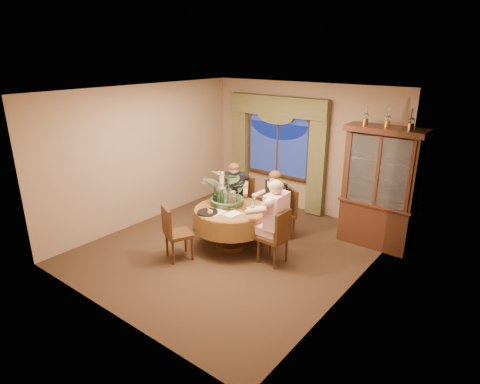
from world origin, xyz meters
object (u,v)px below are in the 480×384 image
Objects in this scene: oil_lamp_left at (366,115)px; oil_lamp_center at (388,117)px; china_cabinet at (379,188)px; olive_bowl at (231,208)px; oil_lamp_right at (412,119)px; stoneware_vase at (232,199)px; chair_back at (243,203)px; wine_bottle_0 at (226,194)px; chair_front_left at (179,233)px; wine_bottle_1 at (219,193)px; wine_bottle_2 at (225,196)px; dining_table at (231,227)px; wine_bottle_4 at (215,196)px; chair_back_right at (282,214)px; person_pink at (276,222)px; chair_right at (273,236)px; person_scarf at (275,205)px; person_back at (234,195)px; centerpiece_plant at (229,173)px; wine_bottle_3 at (222,199)px.

oil_lamp_left is 1.00× the size of oil_lamp_center.
china_cabinet is 13.20× the size of olive_bowl.
oil_lamp_right reaches higher than stoneware_vase.
chair_back is 0.86m from wine_bottle_0.
wine_bottle_1 reaches higher than chair_front_left.
wine_bottle_2 is at bearing -139.25° from oil_lamp_left.
dining_table is 0.64m from wine_bottle_4.
wine_bottle_0 is at bearing 147.43° from dining_table.
chair_back reaches higher than olive_bowl.
chair_back_right is (-1.89, -0.81, -1.89)m from oil_lamp_right.
dining_table is 0.63m from wine_bottle_0.
chair_right is at bearing 174.33° from person_pink.
oil_lamp_center is 2.50m from person_scarf.
wine_bottle_4 is at bearing -139.06° from oil_lamp_left.
wine_bottle_2 is at bearing 80.10° from person_back.
wine_bottle_2 is at bearing 102.46° from chair_front_left.
stoneware_vase is at bearing -137.76° from oil_lamp_left.
chair_right is at bearing -9.80° from wine_bottle_0.
wine_bottle_2 is (-2.24, -1.60, -1.45)m from oil_lamp_center.
oil_lamp_right reaches higher than centerpiece_plant.
chair_back_right is (-0.39, 0.90, 0.00)m from chair_right.
chair_back is 1.62m from person_pink.
person_scarf is at bearing 39.25° from wine_bottle_1.
olive_bowl is (-1.63, -1.71, -1.59)m from oil_lamp_left.
chair_right is (-1.49, -1.71, -1.89)m from oil_lamp_right.
wine_bottle_1 is (-2.05, -1.56, -1.45)m from oil_lamp_left.
wine_bottle_2 and wine_bottle_3 have the same top height.
china_cabinet is at bearing -36.91° from person_pink.
person_back is 0.94m from person_scarf.
oil_lamp_right is at bearing 31.42° from wine_bottle_2.
china_cabinet is 2.80m from wine_bottle_3.
chair_right and chair_back_right have the same top height.
wine_bottle_0 is at bearing 76.87° from chair_back.
wine_bottle_0 is 0.14m from wine_bottle_1.
oil_lamp_right is 3.56m from wine_bottle_4.
oil_lamp_left is at bearing 180.00° from china_cabinet.
chair_back is at bearing 115.47° from olive_bowl.
olive_bowl is at bearing -35.68° from wine_bottle_0.
stoneware_vase is at bearing 16.33° from wine_bottle_2.
wine_bottle_4 is (-0.18, 0.02, 0.00)m from wine_bottle_3.
chair_front_left is at bearing -115.22° from dining_table.
chair_back is 2.91× the size of wine_bottle_1.
chair_back_right is at bearing -151.75° from oil_lamp_center.
oil_lamp_right reaches higher than person_scarf.
wine_bottle_0 is at bearing -141.92° from oil_lamp_left.
stoneware_vase reaches higher than chair_back_right.
stoneware_vase reaches higher than olive_bowl.
oil_lamp_left is 0.35× the size of chair_back_right.
person_pink reaches higher than stoneware_vase.
person_pink is at bearing 4.19° from wine_bottle_4.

